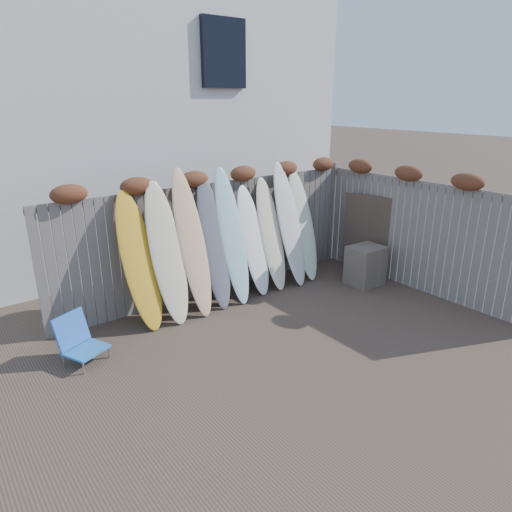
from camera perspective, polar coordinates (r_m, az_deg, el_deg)
ground at (r=6.81m, az=6.26°, el=-10.65°), size 80.00×80.00×0.00m
back_fence at (r=8.13m, az=-4.79°, el=3.51°), size 6.05×0.28×2.24m
right_fence at (r=8.71m, az=19.86°, el=3.20°), size 0.28×4.40×2.24m
house at (r=11.68m, az=-14.70°, el=17.77°), size 8.50×5.50×6.33m
beach_chair at (r=6.65m, az=-21.30°, el=-9.74°), size 0.67×0.68×0.66m
wooden_crate at (r=8.87m, az=13.51°, el=-1.14°), size 0.64×0.54×0.74m
lattice_panel at (r=9.32m, az=13.84°, el=2.56°), size 0.32×1.03×1.59m
surfboard_0 at (r=7.07m, az=-14.38°, el=-0.66°), size 0.62×0.79×2.09m
surfboard_1 at (r=7.19m, az=-11.08°, el=0.33°), size 0.54×0.77×2.19m
surfboard_2 at (r=7.37m, az=-8.01°, el=1.63°), size 0.47×0.82×2.34m
surfboard_3 at (r=7.63m, az=-5.31°, el=1.55°), size 0.53×0.80×2.14m
surfboard_4 at (r=7.78m, az=-3.02°, el=2.49°), size 0.49×0.82×2.28m
surfboard_5 at (r=8.12m, az=-0.35°, el=1.92°), size 0.55×0.72×1.92m
surfboard_6 at (r=8.35m, az=1.88°, el=2.74°), size 0.48×0.72×2.02m
surfboard_7 at (r=8.55m, az=4.20°, el=3.94°), size 0.55×0.82×2.26m
surfboard_8 at (r=8.85m, az=5.89°, el=3.80°), size 0.52×0.74×2.08m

